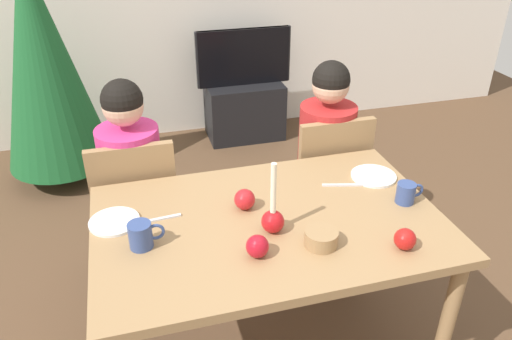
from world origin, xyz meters
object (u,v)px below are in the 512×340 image
at_px(person_left_child, 135,193).
at_px(plate_left, 114,222).
at_px(chair_left, 137,206).
at_px(tv, 244,57).
at_px(chair_right, 326,179).
at_px(candle_centerpiece, 273,218).
at_px(apple_by_left_plate, 257,246).
at_px(apple_near_candle, 245,199).
at_px(tv_stand, 244,110).
at_px(plate_right, 373,176).
at_px(mug_right, 406,193).
at_px(bowl_walnuts, 321,238).
at_px(person_right_child, 324,167).
at_px(apple_by_right_mug, 405,239).
at_px(christmas_tree, 43,63).
at_px(mug_left, 141,235).
at_px(dining_table, 269,236).

xyz_separation_m(person_left_child, plate_left, (-0.09, -0.50, 0.19)).
height_order(chair_left, tv, tv).
bearing_deg(person_left_child, chair_right, -1.81).
relative_size(candle_centerpiece, apple_by_left_plate, 3.55).
xyz_separation_m(candle_centerpiece, apple_near_candle, (-0.07, 0.18, -0.02)).
bearing_deg(person_left_child, apple_near_candle, -50.73).
bearing_deg(tv_stand, plate_left, -116.62).
xyz_separation_m(chair_right, tv, (-0.04, 1.69, 0.20)).
relative_size(person_left_child, plate_right, 5.63).
relative_size(mug_right, bowl_walnuts, 0.97).
distance_m(person_right_child, apple_by_left_plate, 1.07).
bearing_deg(person_left_child, apple_by_right_mug, -45.20).
height_order(tv_stand, apple_by_left_plate, apple_by_left_plate).
xyz_separation_m(person_left_child, christmas_tree, (-0.50, 1.34, 0.32)).
distance_m(tv, mug_left, 2.54).
bearing_deg(person_left_child, mug_right, -31.21).
bearing_deg(apple_by_left_plate, chair_left, 116.54).
bearing_deg(bowl_walnuts, dining_table, 123.92).
height_order(person_right_child, tv_stand, person_right_child).
relative_size(apple_by_left_plate, apple_by_right_mug, 1.03).
distance_m(dining_table, candle_centerpiece, 0.17).
bearing_deg(apple_by_left_plate, tv_stand, 76.86).
bearing_deg(apple_by_left_plate, plate_left, 144.96).
height_order(christmas_tree, apple_by_right_mug, christmas_tree).
distance_m(tv, plate_left, 2.41).
bearing_deg(tv_stand, christmas_tree, -167.72).
xyz_separation_m(christmas_tree, apple_near_candle, (0.93, -1.87, -0.09)).
height_order(tv_stand, apple_by_right_mug, apple_by_right_mug).
distance_m(person_left_child, tv, 1.94).
height_order(person_left_child, plate_left, person_left_child).
distance_m(bowl_walnuts, apple_by_right_mug, 0.31).
distance_m(candle_centerpiece, plate_right, 0.64).
relative_size(plate_left, apple_by_right_mug, 2.45).
height_order(person_right_child, apple_by_right_mug, person_right_child).
height_order(candle_centerpiece, apple_near_candle, candle_centerpiece).
bearing_deg(christmas_tree, person_left_child, -69.65).
height_order(dining_table, christmas_tree, christmas_tree).
bearing_deg(tv, person_right_child, -88.70).
bearing_deg(chair_right, apple_by_right_mug, -95.42).
bearing_deg(apple_near_candle, person_left_child, 129.27).
bearing_deg(candle_centerpiece, plate_right, 25.38).
xyz_separation_m(plate_left, apple_near_candle, (0.53, -0.04, 0.04)).
relative_size(tv_stand, mug_left, 4.75).
xyz_separation_m(tv, candle_centerpiece, (-0.49, -2.38, 0.10)).
xyz_separation_m(person_right_child, plate_right, (0.05, -0.45, 0.19)).
height_order(plate_right, apple_by_right_mug, apple_by_right_mug).
xyz_separation_m(person_right_child, plate_left, (-1.12, -0.50, 0.19)).
xyz_separation_m(dining_table, mug_left, (-0.50, -0.04, 0.13)).
distance_m(plate_left, mug_right, 1.21).
height_order(plate_left, apple_by_left_plate, apple_by_left_plate).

